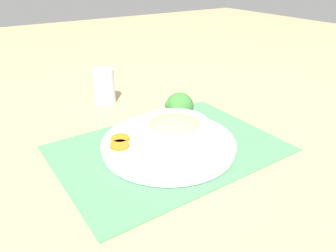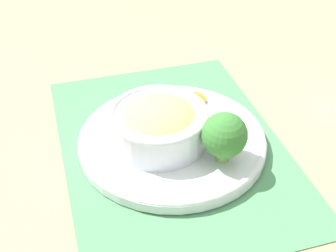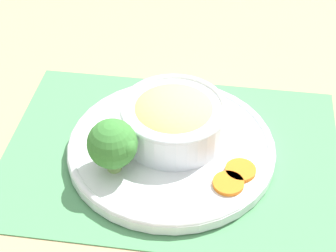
{
  "view_description": "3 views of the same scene",
  "coord_description": "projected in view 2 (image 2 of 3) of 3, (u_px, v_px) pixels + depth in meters",
  "views": [
    {
      "loc": [
        -0.36,
        -0.56,
        0.39
      ],
      "look_at": [
        0.01,
        0.01,
        0.05
      ],
      "focal_mm": 35.0,
      "sensor_mm": 36.0,
      "label": 1
    },
    {
      "loc": [
        0.58,
        -0.16,
        0.51
      ],
      "look_at": [
        -0.01,
        -0.01,
        0.04
      ],
      "focal_mm": 50.0,
      "sensor_mm": 36.0,
      "label": 2
    },
    {
      "loc": [
        -0.09,
        0.6,
        0.6
      ],
      "look_at": [
        0.01,
        -0.02,
        0.04
      ],
      "focal_mm": 60.0,
      "sensor_mm": 36.0,
      "label": 3
    }
  ],
  "objects": [
    {
      "name": "carrot_slice_middle",
      "position": [
        177.0,
        98.0,
        0.86
      ],
      "size": [
        0.04,
        0.04,
        0.01
      ],
      "color": "orange",
      "rests_on": "plate"
    },
    {
      "name": "placemat",
      "position": [
        172.0,
        146.0,
        0.79
      ],
      "size": [
        0.51,
        0.37,
        0.0
      ],
      "color": "#4C8C59",
      "rests_on": "ground_plane"
    },
    {
      "name": "bowl",
      "position": [
        158.0,
        122.0,
        0.75
      ],
      "size": [
        0.16,
        0.16,
        0.07
      ],
      "color": "silver",
      "rests_on": "plate"
    },
    {
      "name": "broccoli_floret",
      "position": [
        224.0,
        135.0,
        0.7
      ],
      "size": [
        0.07,
        0.07,
        0.08
      ],
      "color": "#84AD5B",
      "rests_on": "plate"
    },
    {
      "name": "plate",
      "position": [
        172.0,
        140.0,
        0.78
      ],
      "size": [
        0.31,
        0.31,
        0.02
      ],
      "color": "silver",
      "rests_on": "placemat"
    },
    {
      "name": "carrot_slice_near",
      "position": [
        194.0,
        100.0,
        0.86
      ],
      "size": [
        0.04,
        0.04,
        0.01
      ],
      "color": "orange",
      "rests_on": "plate"
    },
    {
      "name": "ground_plane",
      "position": [
        172.0,
        147.0,
        0.79
      ],
      "size": [
        4.0,
        4.0,
        0.0
      ],
      "primitive_type": "plane",
      "color": "tan"
    }
  ]
}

